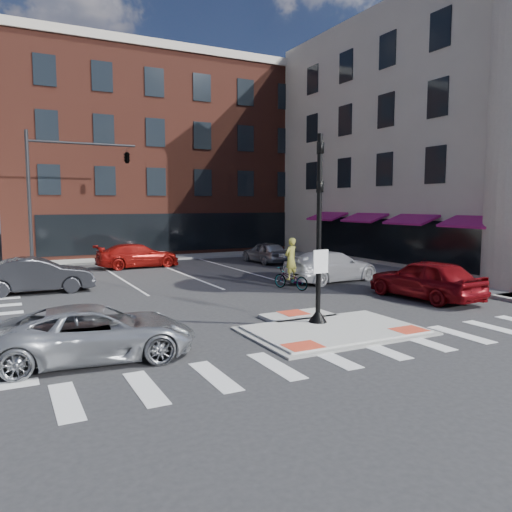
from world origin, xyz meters
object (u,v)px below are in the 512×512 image
silver_suv (96,333)px  red_sedan (425,279)px  bg_car_red (138,256)px  bg_car_silver (266,252)px  bg_car_dark (37,275)px  cyclist (291,272)px  white_pickup (331,266)px

silver_suv → red_sedan: bearing=-74.9°
red_sedan → bg_car_red: (-8.02, 15.65, -0.11)m
silver_suv → bg_car_silver: 21.26m
bg_car_dark → bg_car_silver: 15.28m
silver_suv → cyclist: cyclist is taller
red_sedan → cyclist: (-3.69, 4.60, -0.04)m
silver_suv → bg_car_dark: bearing=9.9°
bg_car_silver → bg_car_red: 8.31m
white_pickup → cyclist: bearing=101.6°
red_sedan → cyclist: cyclist is taller
bg_car_silver → bg_car_red: size_ratio=0.82×
white_pickup → bg_car_dark: bg_car_dark is taller
white_pickup → bg_car_dark: (-13.48, 3.24, 0.01)m
bg_car_dark → bg_car_silver: (14.32, 5.33, -0.08)m
silver_suv → white_pickup: (12.79, 7.74, 0.08)m
red_sedan → white_pickup: (-0.67, 5.65, -0.07)m
red_sedan → bg_car_dark: size_ratio=1.03×
silver_suv → red_sedan: (13.46, 2.10, 0.15)m
red_sedan → white_pickup: red_sedan is taller
white_pickup → bg_car_red: white_pickup is taller
silver_suv → bg_car_red: bg_car_red is taller
silver_suv → white_pickup: 14.95m
silver_suv → cyclist: size_ratio=2.10×
bg_car_dark → bg_car_red: size_ratio=0.94×
red_sedan → white_pickup: size_ratio=0.93×
bg_car_red → white_pickup: bearing=-146.2°
red_sedan → cyclist: 5.90m
white_pickup → bg_car_dark: bearing=68.9°
bg_car_dark → cyclist: cyclist is taller
silver_suv → bg_car_red: bearing=-10.7°
bg_car_silver → cyclist: cyclist is taller
red_sedan → bg_car_dark: (-14.15, 8.89, -0.05)m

